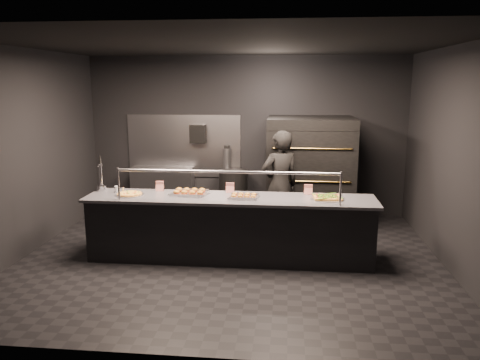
{
  "coord_description": "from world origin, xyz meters",
  "views": [
    {
      "loc": [
        0.79,
        -6.36,
        2.51
      ],
      "look_at": [
        0.13,
        0.2,
        1.13
      ],
      "focal_mm": 35.0,
      "sensor_mm": 36.0,
      "label": 1
    }
  ],
  "objects": [
    {
      "name": "slider_tray_b",
      "position": [
        0.2,
        -0.03,
        0.94
      ],
      "size": [
        0.44,
        0.35,
        0.06
      ],
      "color": "silver",
      "rests_on": "service_counter"
    },
    {
      "name": "prep_shelf",
      "position": [
        -1.6,
        2.32,
        0.45
      ],
      "size": [
        1.2,
        0.35,
        0.9
      ],
      "primitive_type": "cube",
      "color": "#99999E",
      "rests_on": "ground"
    },
    {
      "name": "pizza_oven",
      "position": [
        1.2,
        1.9,
        0.97
      ],
      "size": [
        1.5,
        1.23,
        1.91
      ],
      "color": "black",
      "rests_on": "ground"
    },
    {
      "name": "beer_tap",
      "position": [
        -1.95,
        0.19,
        1.08
      ],
      "size": [
        0.14,
        0.21,
        0.56
      ],
      "color": "silver",
      "rests_on": "service_counter"
    },
    {
      "name": "fire_extinguisher",
      "position": [
        -0.35,
        2.4,
        1.06
      ],
      "size": [
        0.14,
        0.14,
        0.51
      ],
      "color": "#B2B2B7",
      "rests_on": "room"
    },
    {
      "name": "service_counter",
      "position": [
        0.0,
        -0.0,
        0.46
      ],
      "size": [
        4.1,
        0.78,
        1.37
      ],
      "color": "black",
      "rests_on": "ground"
    },
    {
      "name": "round_pizza",
      "position": [
        -1.45,
        -0.02,
        0.94
      ],
      "size": [
        0.4,
        0.4,
        0.03
      ],
      "color": "silver",
      "rests_on": "service_counter"
    },
    {
      "name": "towel_dispenser",
      "position": [
        -0.9,
        2.39,
        1.55
      ],
      "size": [
        0.3,
        0.2,
        0.35
      ],
      "primitive_type": "cube",
      "color": "black",
      "rests_on": "room"
    },
    {
      "name": "room",
      "position": [
        -0.02,
        0.05,
        1.5
      ],
      "size": [
        6.04,
        6.0,
        3.0
      ],
      "color": "black",
      "rests_on": "ground"
    },
    {
      "name": "tent_cards",
      "position": [
        -0.0,
        0.28,
        1.0
      ],
      "size": [
        2.32,
        0.04,
        0.15
      ],
      "color": "white",
      "rests_on": "service_counter"
    },
    {
      "name": "slider_tray_a",
      "position": [
        -0.6,
        0.11,
        0.95
      ],
      "size": [
        0.58,
        0.49,
        0.08
      ],
      "color": "silver",
      "rests_on": "service_counter"
    },
    {
      "name": "worker",
      "position": [
        0.69,
        1.06,
        0.88
      ],
      "size": [
        0.76,
        0.66,
        1.76
      ],
      "primitive_type": "imported",
      "rotation": [
        0.0,
        0.0,
        3.6
      ],
      "color": "black",
      "rests_on": "ground"
    },
    {
      "name": "condiment_jar",
      "position": [
        -1.67,
        0.12,
        0.96
      ],
      "size": [
        0.15,
        0.06,
        0.1
      ],
      "color": "silver",
      "rests_on": "service_counter"
    },
    {
      "name": "square_pizza",
      "position": [
        1.36,
        0.04,
        0.94
      ],
      "size": [
        0.47,
        0.47,
        0.05
      ],
      "color": "silver",
      "rests_on": "service_counter"
    },
    {
      "name": "trash_bin",
      "position": [
        -0.2,
        2.17,
        0.45
      ],
      "size": [
        0.54,
        0.54,
        0.9
      ],
      "primitive_type": "cylinder",
      "color": "black",
      "rests_on": "ground"
    }
  ]
}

